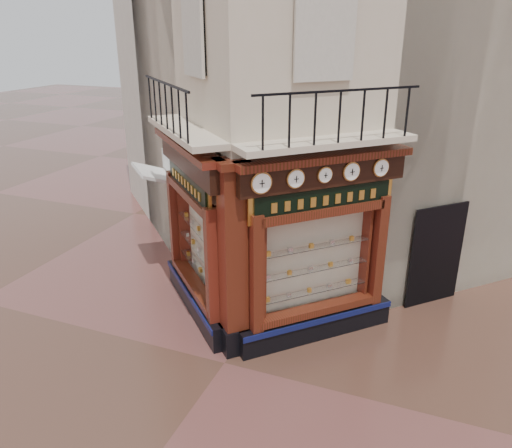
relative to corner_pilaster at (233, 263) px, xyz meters
The scene contains 16 objects.
ground 2.01m from the corner_pilaster, 90.00° to the right, with size 80.00×80.00×0.00m, color #4C2F23.
main_building 6.96m from the corner_pilaster, 90.00° to the left, with size 8.00×8.00×12.00m, color beige.
neighbour_left 9.21m from the corner_pilaster, 106.93° to the left, with size 8.00×8.00×11.00m, color beige.
neighbour_right 9.21m from the corner_pilaster, 73.07° to the left, with size 8.00×8.00×11.00m, color beige.
shopfront_left 1.77m from the corner_pilaster, 142.77° to the left, with size 2.86×2.86×3.98m.
shopfront_right 1.77m from the corner_pilaster, 37.23° to the left, with size 2.86×2.86×3.98m.
corner_pilaster is the anchor object (origin of this frame).
balcony 2.47m from the corner_pilaster, 90.00° to the left, with size 5.94×2.97×1.03m.
clock_a 1.77m from the corner_pilaster, ahead, with size 0.32×0.32×0.41m.
clock_b 2.03m from the corner_pilaster, 23.16° to the left, with size 0.29×0.29×0.36m.
clock_c 2.40m from the corner_pilaster, 30.68° to the left, with size 0.26×0.26×0.31m.
clock_d 2.84m from the corner_pilaster, 34.26° to the left, with size 0.30×0.30×0.37m.
clock_e 3.40m from the corner_pilaster, 36.69° to the left, with size 0.29×0.29×0.36m.
awning 4.73m from the corner_pilaster, 141.67° to the left, with size 1.49×0.89×0.08m, color silver, non-canonical shape.
signboard_left 2.12m from the corner_pilaster, 145.25° to the left, with size 2.03×2.03×0.54m.
signboard_right 2.12m from the corner_pilaster, 34.75° to the left, with size 2.26×2.26×0.60m.
Camera 1 is at (3.54, -7.32, 6.14)m, focal length 35.00 mm.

